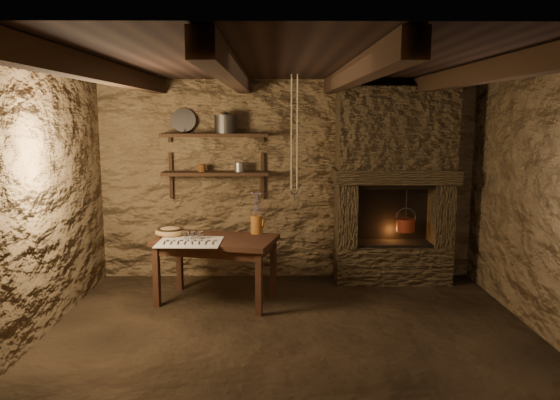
{
  "coord_description": "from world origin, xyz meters",
  "views": [
    {
      "loc": [
        -0.16,
        -4.57,
        1.97
      ],
      "look_at": [
        -0.1,
        0.9,
        1.13
      ],
      "focal_mm": 35.0,
      "sensor_mm": 36.0,
      "label": 1
    }
  ],
  "objects_px": {
    "wooden_bowl": "(170,232)",
    "red_pot": "(406,224)",
    "work_table": "(216,268)",
    "iron_stockpot": "(226,125)",
    "stoneware_jug": "(257,216)"
  },
  "relations": [
    {
      "from": "wooden_bowl",
      "to": "iron_stockpot",
      "type": "distance_m",
      "value": 1.43
    },
    {
      "from": "work_table",
      "to": "stoneware_jug",
      "type": "bearing_deg",
      "value": 40.44
    },
    {
      "from": "stoneware_jug",
      "to": "red_pot",
      "type": "bearing_deg",
      "value": -2.93
    },
    {
      "from": "stoneware_jug",
      "to": "work_table",
      "type": "bearing_deg",
      "value": -171.57
    },
    {
      "from": "wooden_bowl",
      "to": "iron_stockpot",
      "type": "relative_size",
      "value": 1.25
    },
    {
      "from": "work_table",
      "to": "red_pot",
      "type": "relative_size",
      "value": 2.52
    },
    {
      "from": "wooden_bowl",
      "to": "red_pot",
      "type": "bearing_deg",
      "value": 11.79
    },
    {
      "from": "wooden_bowl",
      "to": "red_pot",
      "type": "xyz_separation_m",
      "value": [
        2.67,
        0.56,
        -0.03
      ]
    },
    {
      "from": "work_table",
      "to": "red_pot",
      "type": "bearing_deg",
      "value": 31.45
    },
    {
      "from": "stoneware_jug",
      "to": "iron_stockpot",
      "type": "xyz_separation_m",
      "value": [
        -0.38,
        0.58,
        0.97
      ]
    },
    {
      "from": "iron_stockpot",
      "to": "stoneware_jug",
      "type": "bearing_deg",
      "value": -57.07
    },
    {
      "from": "work_table",
      "to": "red_pot",
      "type": "distance_m",
      "value": 2.29
    },
    {
      "from": "work_table",
      "to": "wooden_bowl",
      "type": "bearing_deg",
      "value": -178.4
    },
    {
      "from": "stoneware_jug",
      "to": "iron_stockpot",
      "type": "relative_size",
      "value": 1.78
    },
    {
      "from": "iron_stockpot",
      "to": "wooden_bowl",
      "type": "bearing_deg",
      "value": -129.23
    }
  ]
}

